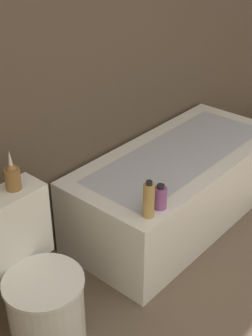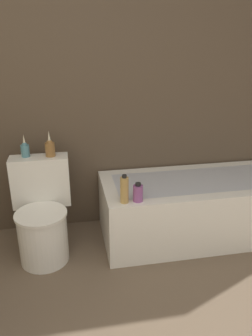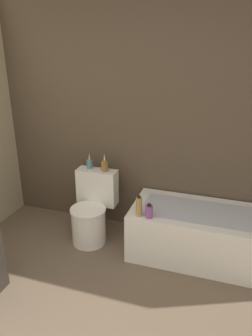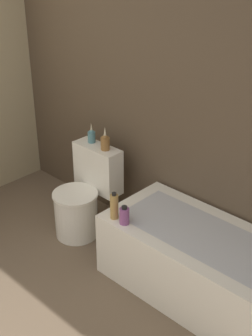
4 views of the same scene
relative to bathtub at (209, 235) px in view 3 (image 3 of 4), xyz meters
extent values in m
cube|color=brown|center=(-0.81, 0.39, 1.05)|extent=(6.40, 0.06, 2.60)
cube|color=white|center=(0.00, 0.00, 0.00)|extent=(1.53, 0.68, 0.50)
cube|color=#B7BCC6|center=(0.00, 0.00, 0.24)|extent=(1.33, 0.48, 0.01)
cylinder|color=white|center=(-1.23, -0.13, -0.06)|extent=(0.36, 0.36, 0.38)
cylinder|color=white|center=(-1.23, -0.13, 0.14)|extent=(0.38, 0.38, 0.02)
cube|color=white|center=(-1.23, 0.13, 0.29)|extent=(0.44, 0.17, 0.39)
cylinder|color=teal|center=(-1.33, 0.15, 0.53)|extent=(0.06, 0.06, 0.09)
sphere|color=teal|center=(-1.33, 0.15, 0.57)|extent=(0.04, 0.04, 0.04)
cone|color=beige|center=(-1.33, 0.15, 0.61)|extent=(0.02, 0.02, 0.08)
cylinder|color=olive|center=(-1.14, 0.13, 0.53)|extent=(0.07, 0.07, 0.10)
sphere|color=olive|center=(-1.14, 0.13, 0.59)|extent=(0.05, 0.05, 0.05)
cone|color=beige|center=(-1.14, 0.13, 0.63)|extent=(0.03, 0.03, 0.09)
cylinder|color=tan|center=(-0.65, -0.27, 0.34)|extent=(0.06, 0.06, 0.19)
cylinder|color=black|center=(-0.65, -0.27, 0.44)|extent=(0.03, 0.03, 0.02)
cylinder|color=#8C4C8C|center=(-0.55, -0.27, 0.30)|extent=(0.07, 0.07, 0.12)
cylinder|color=black|center=(-0.55, -0.27, 0.37)|extent=(0.04, 0.04, 0.02)
camera|label=1|loc=(-2.16, -1.44, 1.65)|focal=50.00mm
camera|label=2|loc=(-1.02, -2.27, 1.31)|focal=35.00mm
camera|label=3|loc=(0.08, -2.86, 1.79)|focal=35.00mm
camera|label=4|loc=(1.32, -2.22, 2.11)|focal=50.00mm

